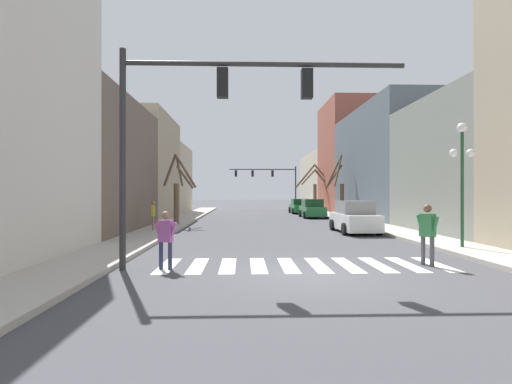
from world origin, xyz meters
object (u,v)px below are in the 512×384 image
traffic_signal_near (209,107)px  street_tree_left_far (339,189)px  car_parked_left_far (300,206)px  street_tree_right_far (316,187)px  pedestrian_on_left_sidewalk (153,213)px  pedestrian_near_right_corner (166,235)px  street_lamp_right_corner (462,159)px  pedestrian_waiting_at_curb (427,229)px  car_driving_away_lane (354,218)px  car_parked_right_near (312,209)px  traffic_signal_far (270,177)px  street_tree_left_mid (178,191)px

traffic_signal_near → street_tree_left_far: size_ratio=1.50×
car_parked_left_far → street_tree_right_far: size_ratio=0.86×
pedestrian_on_left_sidewalk → car_parked_left_far: bearing=139.0°
pedestrian_near_right_corner → street_lamp_right_corner: bearing=34.6°
pedestrian_on_left_sidewalk → street_tree_left_far: (13.38, 12.79, 1.40)m
pedestrian_waiting_at_curb → street_tree_right_far: (2.97, 34.46, 1.83)m
car_driving_away_lane → car_parked_right_near: bearing=-0.0°
car_parked_left_far → car_parked_right_near: bearing=-179.8°
car_parked_left_far → traffic_signal_near: bearing=167.2°
street_lamp_right_corner → car_parked_left_far: bearing=94.4°
car_parked_right_near → street_tree_right_far: street_tree_right_far is taller
traffic_signal_far → street_tree_left_mid: bearing=-106.5°
pedestrian_waiting_at_curb → street_tree_left_mid: street_tree_left_mid is taller
street_lamp_right_corner → street_tree_right_far: street_tree_right_far is taller
car_parked_right_near → street_tree_left_mid: street_tree_left_mid is taller
pedestrian_near_right_corner → street_tree_left_far: street_tree_left_far is taller
car_driving_away_lane → pedestrian_waiting_at_curb: 9.99m
car_driving_away_lane → car_parked_right_near: size_ratio=1.08×
street_tree_right_far → street_tree_left_far: (0.00, -11.47, -0.43)m
pedestrian_near_right_corner → street_tree_left_mid: bearing=115.0°
street_tree_left_mid → street_tree_right_far: street_tree_right_far is taller
car_parked_right_near → traffic_signal_far: bearing=8.3°
car_parked_right_near → street_tree_left_far: 2.93m
street_lamp_right_corner → street_tree_left_mid: street_tree_left_mid is taller
traffic_signal_far → pedestrian_waiting_at_curb: (1.96, -40.90, -3.23)m
pedestrian_on_left_sidewalk → street_tree_right_far: (13.38, 24.25, 1.82)m
street_tree_right_far → pedestrian_near_right_corner: bearing=-107.1°
street_tree_left_mid → traffic_signal_far: bearing=73.5°
traffic_signal_near → street_tree_left_mid: bearing=102.5°
street_tree_left_far → car_driving_away_lane: bearing=-100.3°
traffic_signal_near → traffic_signal_far: 41.53m
traffic_signal_far → pedestrian_near_right_corner: traffic_signal_far is taller
car_parked_right_near → car_parked_left_far: bearing=0.2°
pedestrian_near_right_corner → street_tree_left_mid: street_tree_left_mid is taller
traffic_signal_near → street_lamp_right_corner: traffic_signal_near is taller
car_parked_right_near → car_parked_left_far: 7.43m
pedestrian_on_left_sidewalk → street_tree_left_far: bearing=121.0°
pedestrian_on_left_sidewalk → street_tree_left_mid: (0.62, 4.35, 1.24)m
car_parked_left_far → street_lamp_right_corner: bearing=-175.6°
car_driving_away_lane → street_tree_left_far: bearing=-10.3°
traffic_signal_near → traffic_signal_far: traffic_signal_near is taller
traffic_signal_near → street_tree_right_far: size_ratio=1.50×
pedestrian_waiting_at_curb → street_tree_right_far: bearing=148.3°
street_tree_left_mid → pedestrian_waiting_at_curb: bearing=-56.1°
car_parked_right_near → street_tree_left_far: (2.35, -0.24, 1.73)m
street_tree_left_mid → street_tree_left_far: bearing=33.5°
pedestrian_waiting_at_curb → street_tree_left_far: bearing=145.8°
car_parked_right_near → street_tree_left_mid: bearing=129.8°
pedestrian_on_left_sidewalk → pedestrian_near_right_corner: 10.90m
street_tree_left_far → pedestrian_near_right_corner: bearing=-114.6°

